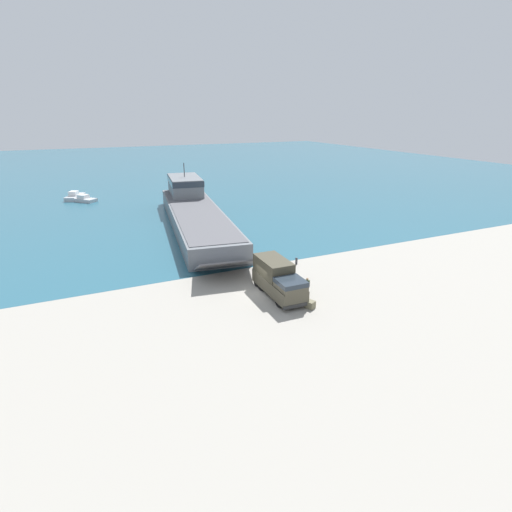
% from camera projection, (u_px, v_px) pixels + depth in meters
% --- Properties ---
extents(ground_plane, '(240.00, 240.00, 0.00)m').
position_uv_depth(ground_plane, '(258.00, 292.00, 38.80)').
color(ground_plane, '#9E998E').
extents(water_surface, '(240.00, 180.00, 0.01)m').
position_uv_depth(water_surface, '(125.00, 170.00, 121.23)').
color(water_surface, '#285B70').
rests_on(water_surface, ground_plane).
extents(landing_craft, '(12.54, 42.01, 8.18)m').
position_uv_depth(landing_craft, '(194.00, 209.00, 63.00)').
color(landing_craft, slate).
rests_on(landing_craft, ground_plane).
extents(military_truck, '(2.62, 7.20, 3.29)m').
position_uv_depth(military_truck, '(278.00, 279.00, 37.75)').
color(military_truck, '#4C4738').
rests_on(military_truck, ground_plane).
extents(soldier_on_ramp, '(0.46, 0.50, 1.75)m').
position_uv_depth(soldier_on_ramp, '(307.00, 285.00, 37.97)').
color(soldier_on_ramp, '#3D4C33').
rests_on(soldier_on_ramp, ground_plane).
extents(moored_boat_a, '(4.26, 6.22, 1.68)m').
position_uv_depth(moored_boat_a, '(75.00, 196.00, 80.36)').
color(moored_boat_a, '#B7BABF').
rests_on(moored_boat_a, ground_plane).
extents(moored_boat_b, '(5.77, 5.97, 1.36)m').
position_uv_depth(moored_boat_b, '(82.00, 199.00, 78.38)').
color(moored_boat_b, '#B7BABF').
rests_on(moored_boat_b, ground_plane).
extents(mooring_bollard, '(0.30, 0.30, 0.80)m').
position_uv_depth(mooring_bollard, '(296.00, 261.00, 45.87)').
color(mooring_bollard, '#333338').
rests_on(mooring_bollard, ground_plane).
extents(cargo_crate, '(0.95, 1.02, 0.68)m').
position_uv_depth(cargo_crate, '(310.00, 304.00, 35.61)').
color(cargo_crate, '#6B664C').
rests_on(cargo_crate, ground_plane).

